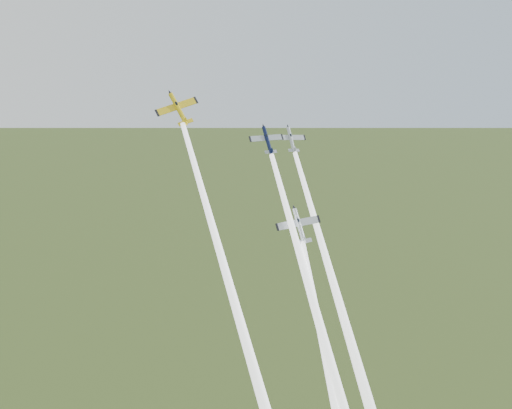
# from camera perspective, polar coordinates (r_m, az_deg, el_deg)

# --- Properties ---
(plane_yellow) EXTENTS (10.20, 6.31, 9.68)m
(plane_yellow) POSITION_cam_1_polar(r_m,az_deg,el_deg) (122.90, -6.92, 8.46)
(plane_yellow) COLOR yellow
(smoke_trail_yellow) EXTENTS (3.21, 41.49, 57.20)m
(smoke_trail_yellow) POSITION_cam_1_polar(r_m,az_deg,el_deg) (110.87, -2.03, -8.36)
(smoke_trail_yellow) COLOR white
(plane_navy) EXTENTS (7.72, 5.84, 6.56)m
(plane_navy) POSITION_cam_1_polar(r_m,az_deg,el_deg) (124.68, 1.01, 5.76)
(plane_navy) COLOR #0C1436
(smoke_trail_navy) EXTENTS (6.21, 38.07, 52.43)m
(smoke_trail_navy) POSITION_cam_1_polar(r_m,az_deg,el_deg) (115.23, 5.38, -9.58)
(smoke_trail_navy) COLOR white
(plane_silver_right) EXTENTS (8.21, 5.94, 7.06)m
(plane_silver_right) POSITION_cam_1_polar(r_m,az_deg,el_deg) (137.65, 3.13, 5.81)
(plane_silver_right) COLOR #ADB4BC
(smoke_trail_silver_right) EXTENTS (5.90, 34.30, 47.08)m
(smoke_trail_silver_right) POSITION_cam_1_polar(r_m,az_deg,el_deg) (128.58, 6.79, -6.60)
(smoke_trail_silver_right) COLOR white
(plane_silver_low) EXTENTS (9.22, 8.27, 8.75)m
(plane_silver_low) POSITION_cam_1_polar(r_m,az_deg,el_deg) (119.82, 3.87, -1.89)
(plane_silver_low) COLOR silver
(smoke_trail_silver_low) EXTENTS (11.00, 34.45, 48.20)m
(smoke_trail_silver_low) POSITION_cam_1_polar(r_m,az_deg,el_deg) (114.27, 7.00, -17.06)
(smoke_trail_silver_low) COLOR white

